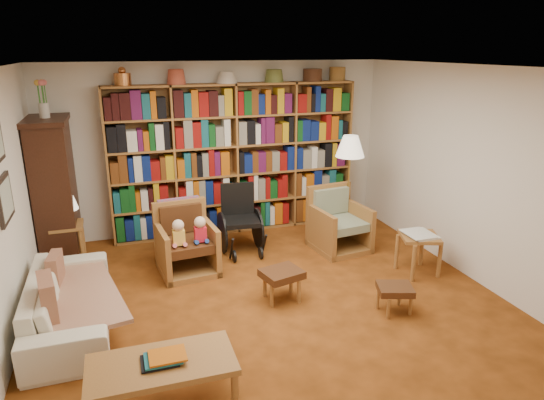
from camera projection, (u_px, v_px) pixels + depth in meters
name	position (u px, v px, depth m)	size (l,w,h in m)	color
floor	(271.00, 303.00, 5.32)	(5.00, 5.00, 0.00)	brown
ceiling	(271.00, 67.00, 4.56)	(5.00, 5.00, 0.00)	white
wall_back	(220.00, 148.00, 7.21)	(5.00, 5.00, 0.00)	silver
wall_front	(411.00, 319.00, 2.67)	(5.00, 5.00, 0.00)	silver
wall_right	(474.00, 175.00, 5.68)	(5.00, 5.00, 0.00)	silver
bookshelf	(236.00, 155.00, 7.13)	(3.60, 0.30, 2.42)	olive
curio_cabinet	(55.00, 189.00, 6.18)	(0.50, 0.95, 2.40)	#35180E
framed_pictures	(0.00, 170.00, 4.37)	(0.03, 0.52, 0.97)	black
sofa	(69.00, 301.00, 4.81)	(0.73, 1.87, 0.55)	beige
sofa_throw	(74.00, 298.00, 4.82)	(0.81, 1.51, 0.04)	#C6B591
cushion_left	(56.00, 272.00, 5.04)	(0.11, 0.35, 0.35)	maroon
cushion_right	(49.00, 304.00, 4.40)	(0.13, 0.41, 0.41)	maroon
side_table_lamp	(68.00, 235.00, 6.14)	(0.40, 0.40, 0.55)	olive
table_lamp	(63.00, 201.00, 6.00)	(0.34, 0.34, 0.46)	#B48B39
armchair_leather	(186.00, 243.00, 6.04)	(0.75, 0.79, 0.86)	olive
armchair_sage	(337.00, 225.00, 6.73)	(0.77, 0.80, 0.86)	olive
wheelchair	(240.00, 221.00, 6.59)	(0.53, 0.74, 0.93)	black
floor_lamp	(350.00, 151.00, 6.70)	(0.40, 0.40, 1.53)	#B48B39
side_table_papers	(419.00, 242.00, 5.91)	(0.56, 0.56, 0.53)	olive
footstool_a	(282.00, 276.00, 5.31)	(0.49, 0.45, 0.35)	#4A2413
footstool_b	(395.00, 291.00, 5.07)	(0.43, 0.40, 0.30)	#4A2413
coffee_table	(162.00, 367.00, 3.69)	(1.12, 0.56, 0.45)	olive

